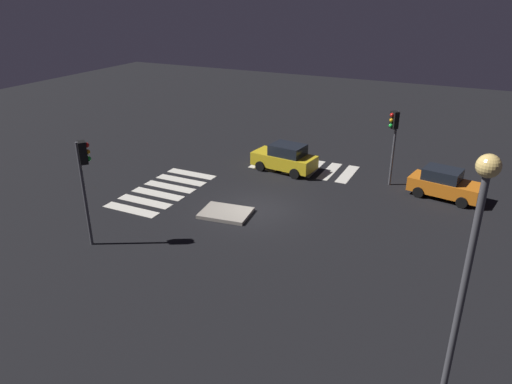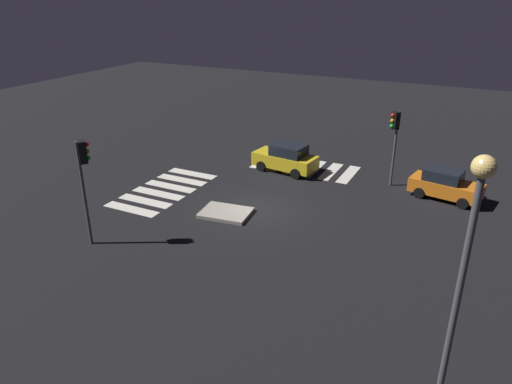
{
  "view_description": "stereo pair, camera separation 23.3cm",
  "coord_description": "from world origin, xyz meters",
  "px_view_note": "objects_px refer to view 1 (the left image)",
  "views": [
    {
      "loc": [
        -9.81,
        20.21,
        10.66
      ],
      "look_at": [
        0.0,
        0.0,
        1.0
      ],
      "focal_mm": 33.53,
      "sensor_mm": 36.0,
      "label": 1
    },
    {
      "loc": [
        -10.02,
        20.11,
        10.66
      ],
      "look_at": [
        0.0,
        0.0,
        1.0
      ],
      "focal_mm": 33.53,
      "sensor_mm": 36.0,
      "label": 2
    }
  ],
  "objects_px": {
    "traffic_island": "(226,213)",
    "car_orange": "(444,184)",
    "traffic_light_north": "(84,168)",
    "traffic_light_south": "(394,130)",
    "street_lamp": "(473,243)",
    "car_yellow": "(285,158)"
  },
  "relations": [
    {
      "from": "traffic_light_north",
      "to": "street_lamp",
      "type": "xyz_separation_m",
      "value": [
        -15.1,
        2.49,
        1.36
      ]
    },
    {
      "from": "traffic_island",
      "to": "traffic_light_north",
      "type": "bearing_deg",
      "value": 53.32
    },
    {
      "from": "car_orange",
      "to": "traffic_light_north",
      "type": "xyz_separation_m",
      "value": [
        13.52,
        12.3,
        2.82
      ]
    },
    {
      "from": "street_lamp",
      "to": "traffic_island",
      "type": "bearing_deg",
      "value": -34.29
    },
    {
      "from": "traffic_island",
      "to": "car_orange",
      "type": "height_order",
      "value": "car_orange"
    },
    {
      "from": "traffic_island",
      "to": "traffic_light_south",
      "type": "height_order",
      "value": "traffic_light_south"
    },
    {
      "from": "car_orange",
      "to": "street_lamp",
      "type": "xyz_separation_m",
      "value": [
        -1.58,
        14.78,
        4.18
      ]
    },
    {
      "from": "traffic_light_north",
      "to": "traffic_light_south",
      "type": "relative_size",
      "value": 1.09
    },
    {
      "from": "traffic_island",
      "to": "traffic_light_south",
      "type": "distance_m",
      "value": 10.54
    },
    {
      "from": "traffic_light_south",
      "to": "traffic_light_north",
      "type": "bearing_deg",
      "value": 1.21
    },
    {
      "from": "traffic_light_north",
      "to": "traffic_light_south",
      "type": "height_order",
      "value": "traffic_light_north"
    },
    {
      "from": "traffic_island",
      "to": "traffic_light_south",
      "type": "xyz_separation_m",
      "value": [
        -6.57,
        -7.59,
        3.23
      ]
    },
    {
      "from": "car_orange",
      "to": "traffic_light_north",
      "type": "relative_size",
      "value": 0.82
    },
    {
      "from": "traffic_light_south",
      "to": "street_lamp",
      "type": "height_order",
      "value": "street_lamp"
    },
    {
      "from": "car_yellow",
      "to": "street_lamp",
      "type": "xyz_separation_m",
      "value": [
        -10.99,
        14.81,
        4.12
      ]
    },
    {
      "from": "traffic_light_north",
      "to": "street_lamp",
      "type": "relative_size",
      "value": 0.66
    },
    {
      "from": "traffic_light_north",
      "to": "street_lamp",
      "type": "distance_m",
      "value": 15.36
    },
    {
      "from": "traffic_island",
      "to": "car_orange",
      "type": "relative_size",
      "value": 0.68
    },
    {
      "from": "car_orange",
      "to": "traffic_light_north",
      "type": "bearing_deg",
      "value": -127.34
    },
    {
      "from": "car_orange",
      "to": "traffic_island",
      "type": "bearing_deg",
      "value": -133.25
    },
    {
      "from": "car_yellow",
      "to": "car_orange",
      "type": "distance_m",
      "value": 9.41
    },
    {
      "from": "traffic_light_north",
      "to": "street_lamp",
      "type": "height_order",
      "value": "street_lamp"
    }
  ]
}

